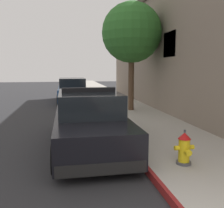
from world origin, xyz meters
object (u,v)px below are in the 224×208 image
police_cruiser (89,121)px  street_tree (132,33)px  parked_car_silver_ahead (72,90)px  fire_hydrant (184,148)px

police_cruiser → street_tree: bearing=63.5°
police_cruiser → street_tree: size_ratio=0.93×
parked_car_silver_ahead → fire_hydrant: bearing=-80.5°
parked_car_silver_ahead → street_tree: (2.74, -4.91, 3.14)m
police_cruiser → street_tree: 6.53m
police_cruiser → fire_hydrant: size_ratio=6.37×
parked_car_silver_ahead → fire_hydrant: parked_car_silver_ahead is taller
police_cruiser → fire_hydrant: bearing=-48.6°
fire_hydrant → street_tree: 8.00m
parked_car_silver_ahead → street_tree: size_ratio=0.93×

